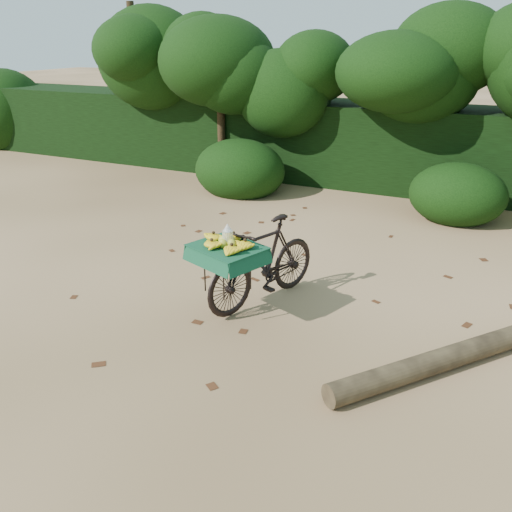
% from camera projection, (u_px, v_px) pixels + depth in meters
% --- Properties ---
extents(ground, '(80.00, 80.00, 0.00)m').
position_uv_depth(ground, '(294.00, 299.00, 7.15)').
color(ground, tan).
rests_on(ground, ground).
extents(vendor_bicycle, '(1.27, 1.98, 1.13)m').
position_uv_depth(vendor_bicycle, '(262.00, 261.00, 6.86)').
color(vendor_bicycle, black).
rests_on(vendor_bicycle, ground).
extents(fallen_log, '(2.29, 2.80, 0.24)m').
position_uv_depth(fallen_log, '(463.00, 353.00, 5.72)').
color(fallen_log, brown).
rests_on(fallen_log, ground).
extents(hedge_backdrop, '(26.00, 1.80, 1.80)m').
position_uv_depth(hedge_backdrop, '(400.00, 147.00, 12.07)').
color(hedge_backdrop, black).
rests_on(hedge_backdrop, ground).
extents(tree_row, '(14.50, 2.00, 4.00)m').
position_uv_depth(tree_row, '(366.00, 98.00, 11.24)').
color(tree_row, black).
rests_on(tree_row, ground).
extents(bush_clumps, '(8.80, 1.70, 0.90)m').
position_uv_depth(bush_clumps, '(402.00, 191.00, 10.37)').
color(bush_clumps, black).
rests_on(bush_clumps, ground).
extents(leaf_litter, '(7.00, 7.30, 0.01)m').
position_uv_depth(leaf_litter, '(311.00, 280.00, 7.69)').
color(leaf_litter, '#472512').
rests_on(leaf_litter, ground).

